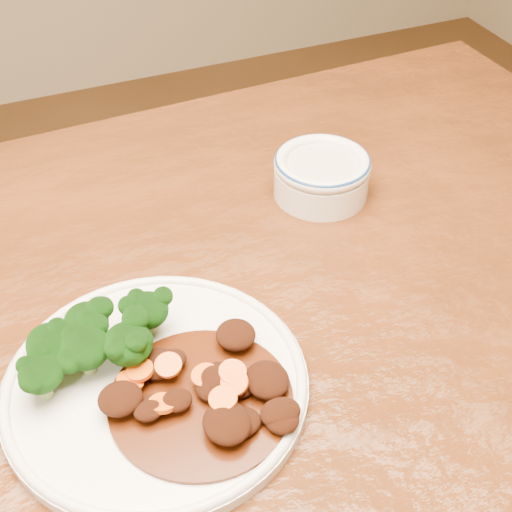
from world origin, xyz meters
name	(u,v)px	position (x,y,z in m)	size (l,w,h in m)	color
dining_table	(164,369)	(0.00, 0.00, 0.67)	(1.53, 0.96, 0.75)	#59290F
dinner_plate	(156,384)	(-0.03, -0.09, 0.76)	(0.31, 0.31, 0.02)	white
broccoli_florets	(95,341)	(-0.07, -0.04, 0.80)	(0.16, 0.09, 0.05)	#7FA052
mince_stew	(207,391)	(0.01, -0.13, 0.78)	(0.18, 0.18, 0.04)	#401C06
dip_bowl	(322,174)	(0.27, 0.15, 0.78)	(0.13, 0.13, 0.06)	white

